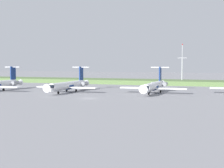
{
  "coord_description": "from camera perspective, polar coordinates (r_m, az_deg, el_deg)",
  "views": [
    {
      "loc": [
        38.81,
        -89.51,
        10.35
      ],
      "look_at": [
        0.0,
        20.84,
        3.0
      ],
      "focal_mm": 53.47,
      "sensor_mm": 36.0,
      "label": 1
    }
  ],
  "objects": [
    {
      "name": "ground_plane",
      "position": [
        126.08,
        1.38,
        -1.11
      ],
      "size": [
        500.0,
        500.0,
        0.0
      ],
      "primitive_type": "plane",
      "color": "gray"
    },
    {
      "name": "grass_berm",
      "position": [
        166.78,
        5.89,
        0.37
      ],
      "size": [
        320.0,
        20.0,
        2.05
      ],
      "primitive_type": "cube",
      "color": "#597542",
      "rests_on": "ground"
    },
    {
      "name": "regional_jet_third",
      "position": [
        120.05,
        -7.36,
        -0.17
      ],
      "size": [
        22.81,
        31.0,
        9.0
      ],
      "color": "white",
      "rests_on": "ground"
    },
    {
      "name": "regional_jet_fourth",
      "position": [
        115.79,
        7.22,
        -0.3
      ],
      "size": [
        22.81,
        31.0,
        9.0
      ],
      "color": "white",
      "rests_on": "ground"
    },
    {
      "name": "antenna_mast",
      "position": [
        166.89,
        11.89,
        2.79
      ],
      "size": [
        4.4,
        0.5,
        19.72
      ],
      "color": "#B2B2B7",
      "rests_on": "ground"
    }
  ]
}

